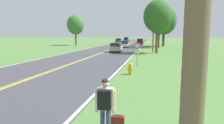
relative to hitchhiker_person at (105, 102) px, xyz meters
name	(u,v)px	position (x,y,z in m)	size (l,w,h in m)	color
hitchhiker_person	(105,102)	(0.00, 0.00, 0.00)	(0.61, 0.44, 1.80)	#38476B
fire_hydrant	(130,69)	(-0.34, 9.62, -0.66)	(0.48, 0.32, 0.87)	gold
traffic_sign	(137,49)	(-0.20, 14.02, 0.58)	(0.60, 0.10, 2.25)	gray
utility_pole_midground	(153,29)	(1.26, 29.89, 2.81)	(1.80, 0.24, 7.53)	brown
tree_behind_sign	(159,22)	(2.46, 41.87, 4.64)	(4.77, 4.77, 8.51)	#473828
tree_mid_treeline	(157,16)	(1.85, 27.98, 4.79)	(4.49, 4.49, 8.50)	brown
tree_right_cluster	(164,21)	(3.82, 48.02, 5.43)	(6.24, 6.24, 10.14)	brown
tree_far_back	(76,25)	(-20.06, 47.72, 4.59)	(4.73, 4.73, 8.44)	brown
car_champagne_hatchback_approaching	(116,47)	(-5.05, 28.99, -0.26)	(1.87, 3.67, 1.61)	black
car_white_sedan_mid_near	(125,44)	(-5.31, 41.22, -0.32)	(1.90, 4.86, 1.55)	black
car_maroon_suv_mid_far	(140,41)	(-2.60, 56.21, -0.17)	(1.96, 4.26, 1.77)	black
car_dark_grey_sedan_receding	(119,40)	(-11.04, 66.52, -0.27)	(1.95, 4.60, 1.63)	black
car_dark_blue_van_distant	(126,39)	(-9.77, 78.08, -0.13)	(1.85, 4.84, 1.87)	black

